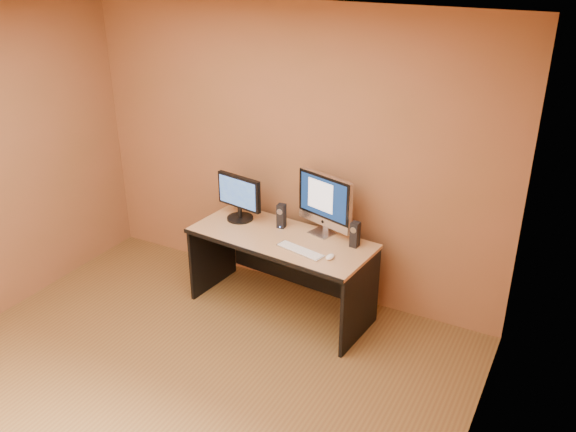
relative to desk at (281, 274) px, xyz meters
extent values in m
plane|color=brown|center=(-0.17, -1.52, -0.36)|extent=(4.00, 4.00, 0.00)
plane|color=white|center=(-0.17, -1.52, 2.24)|extent=(4.00, 4.00, 0.00)
cube|color=silver|center=(0.26, -0.16, 0.37)|extent=(0.44, 0.21, 0.02)
ellipsoid|color=white|center=(0.53, -0.15, 0.38)|extent=(0.06, 0.10, 0.04)
cylinder|color=black|center=(0.31, 0.25, 0.37)|extent=(0.05, 0.21, 0.01)
cylinder|color=black|center=(0.23, 0.30, 0.37)|extent=(0.09, 0.16, 0.01)
camera|label=1|loc=(2.21, -4.04, 2.71)|focal=38.00mm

